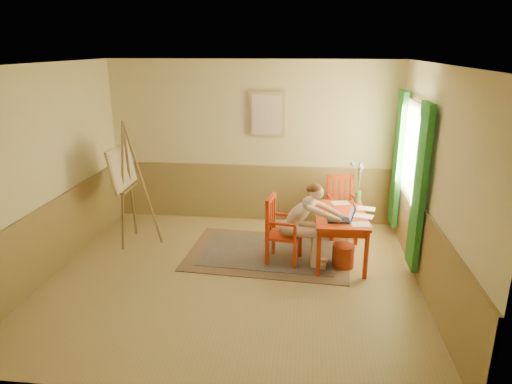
# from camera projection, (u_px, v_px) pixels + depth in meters

# --- Properties ---
(room) EXTENTS (5.04, 4.54, 2.84)m
(room) POSITION_uv_depth(u_px,v_px,m) (232.00, 178.00, 5.82)
(room) COLOR tan
(room) RESTS_ON ground
(wainscot) EXTENTS (5.00, 4.50, 1.00)m
(wainscot) POSITION_uv_depth(u_px,v_px,m) (241.00, 221.00, 6.85)
(wainscot) COLOR olive
(wainscot) RESTS_ON room
(window) EXTENTS (0.12, 2.01, 2.20)m
(window) POSITION_uv_depth(u_px,v_px,m) (409.00, 166.00, 6.62)
(window) COLOR white
(window) RESTS_ON room
(wall_portrait) EXTENTS (0.60, 0.05, 0.76)m
(wall_portrait) POSITION_uv_depth(u_px,v_px,m) (267.00, 114.00, 7.72)
(wall_portrait) COLOR tan
(wall_portrait) RESTS_ON room
(rug) EXTENTS (2.50, 1.76, 0.02)m
(rug) POSITION_uv_depth(u_px,v_px,m) (268.00, 253.00, 6.94)
(rug) COLOR #8C7251
(rug) RESTS_ON room
(table) EXTENTS (0.74, 1.21, 0.72)m
(table) POSITION_uv_depth(u_px,v_px,m) (340.00, 219.00, 6.57)
(table) COLOR red
(table) RESTS_ON room
(chair_left) EXTENTS (0.52, 0.50, 0.99)m
(chair_left) POSITION_uv_depth(u_px,v_px,m) (281.00, 230.00, 6.55)
(chair_left) COLOR red
(chair_left) RESTS_ON room
(chair_back) EXTENTS (0.51, 0.53, 0.99)m
(chair_back) POSITION_uv_depth(u_px,v_px,m) (341.00, 207.00, 7.48)
(chair_back) COLOR red
(chair_back) RESTS_ON room
(figure) EXTENTS (0.93, 0.47, 1.22)m
(figure) POSITION_uv_depth(u_px,v_px,m) (304.00, 220.00, 6.42)
(figure) COLOR beige
(figure) RESTS_ON room
(laptop) EXTENTS (0.38, 0.24, 0.22)m
(laptop) POSITION_uv_depth(u_px,v_px,m) (343.00, 218.00, 6.26)
(laptop) COLOR #1E2338
(laptop) RESTS_ON table
(papers) EXTENTS (0.66, 1.09, 0.00)m
(papers) POSITION_uv_depth(u_px,v_px,m) (357.00, 213.00, 6.57)
(papers) COLOR white
(papers) RESTS_ON table
(vase) EXTENTS (0.22, 0.33, 0.63)m
(vase) POSITION_uv_depth(u_px,v_px,m) (358.00, 184.00, 6.94)
(vase) COLOR #3F724C
(vase) RESTS_ON table
(wastebasket) EXTENTS (0.33, 0.33, 0.33)m
(wastebasket) POSITION_uv_depth(u_px,v_px,m) (343.00, 256.00, 6.49)
(wastebasket) COLOR #C1461F
(wastebasket) RESTS_ON room
(easel) EXTENTS (0.65, 0.87, 1.95)m
(easel) POSITION_uv_depth(u_px,v_px,m) (125.00, 172.00, 7.04)
(easel) COLOR olive
(easel) RESTS_ON room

